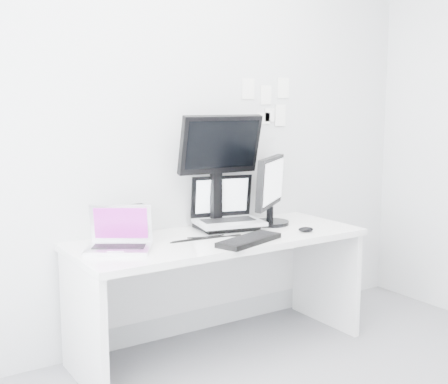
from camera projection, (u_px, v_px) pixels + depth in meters
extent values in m
plane|color=silver|center=(190.00, 131.00, 3.73)|extent=(3.60, 0.00, 3.60)
cube|color=white|center=(220.00, 294.00, 3.59)|extent=(1.80, 0.70, 0.73)
cube|color=#B8B8BE|center=(118.00, 228.00, 3.16)|extent=(0.43, 0.40, 0.26)
cube|color=black|center=(138.00, 222.00, 3.45)|extent=(0.11, 0.11, 0.20)
cube|color=silver|center=(229.00, 203.00, 3.69)|extent=(0.47, 0.40, 0.34)
cube|color=black|center=(219.00, 170.00, 3.71)|extent=(0.56, 0.23, 0.74)
cube|color=black|center=(272.00, 190.00, 3.83)|extent=(0.54, 0.50, 0.47)
cube|color=black|center=(249.00, 240.00, 3.36)|extent=(0.47, 0.29, 0.03)
ellipsoid|color=black|center=(306.00, 229.00, 3.64)|extent=(0.11, 0.09, 0.03)
cube|color=white|center=(248.00, 89.00, 3.93)|extent=(0.10, 0.00, 0.14)
cube|color=white|center=(266.00, 95.00, 4.02)|extent=(0.09, 0.00, 0.13)
cube|color=white|center=(283.00, 88.00, 4.09)|extent=(0.10, 0.00, 0.14)
cube|color=white|center=(263.00, 118.00, 4.03)|extent=(0.11, 0.00, 0.08)
cube|color=white|center=(270.00, 115.00, 4.05)|extent=(0.08, 0.00, 0.09)
cube|color=white|center=(280.00, 115.00, 4.11)|extent=(0.09, 0.00, 0.15)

